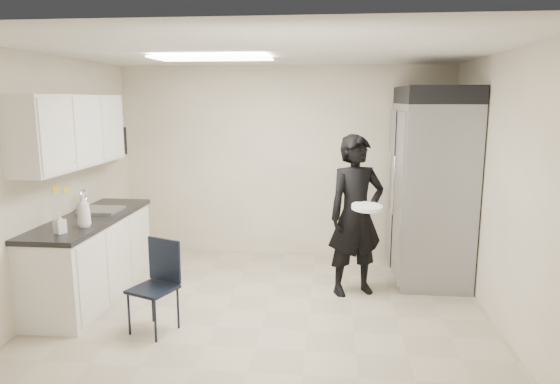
# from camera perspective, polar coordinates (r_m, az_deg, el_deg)

# --- Properties ---
(floor) EXTENTS (4.50, 4.50, 0.00)m
(floor) POSITION_cam_1_polar(r_m,az_deg,el_deg) (5.29, -1.55, -13.47)
(floor) COLOR tan
(floor) RESTS_ON ground
(ceiling) EXTENTS (4.50, 4.50, 0.00)m
(ceiling) POSITION_cam_1_polar(r_m,az_deg,el_deg) (4.85, -1.71, 15.83)
(ceiling) COLOR silver
(ceiling) RESTS_ON back_wall
(back_wall) EXTENTS (4.50, 0.00, 4.50)m
(back_wall) POSITION_cam_1_polar(r_m,az_deg,el_deg) (6.87, 0.54, 3.44)
(back_wall) COLOR beige
(back_wall) RESTS_ON floor
(left_wall) EXTENTS (0.00, 4.00, 4.00)m
(left_wall) POSITION_cam_1_polar(r_m,az_deg,el_deg) (5.65, -24.87, 0.89)
(left_wall) COLOR beige
(left_wall) RESTS_ON floor
(right_wall) EXTENTS (0.00, 4.00, 4.00)m
(right_wall) POSITION_cam_1_polar(r_m,az_deg,el_deg) (5.13, 24.17, 0.04)
(right_wall) COLOR beige
(right_wall) RESTS_ON floor
(ceiling_panel) EXTENTS (1.20, 0.60, 0.02)m
(ceiling_panel) POSITION_cam_1_polar(r_m,az_deg,el_deg) (5.35, -7.73, 14.93)
(ceiling_panel) COLOR white
(ceiling_panel) RESTS_ON ceiling
(lower_counter) EXTENTS (0.60, 1.90, 0.86)m
(lower_counter) POSITION_cam_1_polar(r_m,az_deg,el_deg) (5.88, -20.68, -7.20)
(lower_counter) COLOR silver
(lower_counter) RESTS_ON floor
(countertop) EXTENTS (0.64, 1.95, 0.05)m
(countertop) POSITION_cam_1_polar(r_m,az_deg,el_deg) (5.76, -20.97, -2.88)
(countertop) COLOR black
(countertop) RESTS_ON lower_counter
(sink) EXTENTS (0.42, 0.40, 0.14)m
(sink) POSITION_cam_1_polar(r_m,az_deg,el_deg) (5.97, -19.72, -2.48)
(sink) COLOR gray
(sink) RESTS_ON countertop
(faucet) EXTENTS (0.02, 0.02, 0.24)m
(faucet) POSITION_cam_1_polar(r_m,az_deg,el_deg) (6.03, -21.53, -1.02)
(faucet) COLOR silver
(faucet) RESTS_ON countertop
(upper_cabinets) EXTENTS (0.35, 1.80, 0.75)m
(upper_cabinets) POSITION_cam_1_polar(r_m,az_deg,el_deg) (5.69, -22.73, 6.44)
(upper_cabinets) COLOR silver
(upper_cabinets) RESTS_ON left_wall
(towel_dispenser) EXTENTS (0.22, 0.30, 0.35)m
(towel_dispenser) POSITION_cam_1_polar(r_m,az_deg,el_deg) (6.76, -18.47, 5.50)
(towel_dispenser) COLOR black
(towel_dispenser) RESTS_ON left_wall
(notice_sticker_left) EXTENTS (0.00, 0.12, 0.07)m
(notice_sticker_left) POSITION_cam_1_polar(r_m,az_deg,el_deg) (5.75, -24.25, 0.27)
(notice_sticker_left) COLOR yellow
(notice_sticker_left) RESTS_ON left_wall
(notice_sticker_right) EXTENTS (0.00, 0.12, 0.07)m
(notice_sticker_right) POSITION_cam_1_polar(r_m,az_deg,el_deg) (5.93, -23.27, 0.24)
(notice_sticker_right) COLOR yellow
(notice_sticker_right) RESTS_ON left_wall
(commercial_fridge) EXTENTS (0.80, 1.35, 2.10)m
(commercial_fridge) POSITION_cam_1_polar(r_m,az_deg,el_deg) (6.28, 16.77, -0.01)
(commercial_fridge) COLOR gray
(commercial_fridge) RESTS_ON floor
(fridge_compressor) EXTENTS (0.80, 1.35, 0.20)m
(fridge_compressor) POSITION_cam_1_polar(r_m,az_deg,el_deg) (6.18, 17.34, 10.53)
(fridge_compressor) COLOR black
(fridge_compressor) RESTS_ON commercial_fridge
(folding_chair) EXTENTS (0.48, 0.48, 0.84)m
(folding_chair) POSITION_cam_1_polar(r_m,az_deg,el_deg) (4.86, -14.34, -10.71)
(folding_chair) COLOR black
(folding_chair) RESTS_ON floor
(man_tuxedo) EXTENTS (0.77, 0.66, 1.78)m
(man_tuxedo) POSITION_cam_1_polar(r_m,az_deg,el_deg) (5.55, 8.66, -2.70)
(man_tuxedo) COLOR black
(man_tuxedo) RESTS_ON floor
(bucket_lid) EXTENTS (0.42, 0.42, 0.04)m
(bucket_lid) POSITION_cam_1_polar(r_m,az_deg,el_deg) (5.30, 9.91, -1.72)
(bucket_lid) COLOR silver
(bucket_lid) RESTS_ON man_tuxedo
(soap_bottle_a) EXTENTS (0.16, 0.16, 0.34)m
(soap_bottle_a) POSITION_cam_1_polar(r_m,az_deg,el_deg) (5.28, -21.53, -1.96)
(soap_bottle_a) COLOR white
(soap_bottle_a) RESTS_ON countertop
(soap_bottle_b) EXTENTS (0.12, 0.12, 0.20)m
(soap_bottle_b) POSITION_cam_1_polar(r_m,az_deg,el_deg) (5.13, -23.89, -3.24)
(soap_bottle_b) COLOR silver
(soap_bottle_b) RESTS_ON countertop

